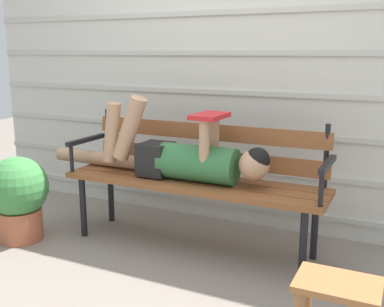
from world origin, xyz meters
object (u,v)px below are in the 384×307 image
(park_bench, at_px, (196,172))
(potted_plant, at_px, (18,195))
(reclining_person, at_px, (179,156))
(footstool, at_px, (337,296))

(park_bench, bearing_deg, potted_plant, -157.24)
(reclining_person, height_order, footstool, reclining_person)
(park_bench, distance_m, footstool, 1.32)
(potted_plant, bearing_deg, reclining_person, 21.53)
(reclining_person, relative_size, potted_plant, 2.84)
(park_bench, xyz_separation_m, potted_plant, (-1.14, -0.48, -0.18))
(potted_plant, bearing_deg, footstool, -7.78)
(reclining_person, bearing_deg, park_bench, 34.58)
(park_bench, distance_m, reclining_person, 0.16)
(footstool, distance_m, potted_plant, 2.20)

